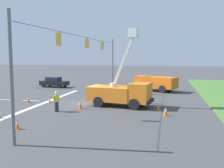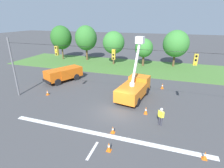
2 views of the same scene
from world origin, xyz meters
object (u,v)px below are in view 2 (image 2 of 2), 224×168
at_px(tree_far_west, 61,38).
at_px(utility_truck_bucket_lift, 134,87).
at_px(tree_west, 86,38).
at_px(traffic_cone_foreground_right, 162,86).
at_px(traffic_cone_mid_left, 109,147).
at_px(traffic_cone_lane_edge_b, 147,86).
at_px(tree_centre, 114,43).
at_px(tree_far_east, 176,44).
at_px(traffic_cone_lane_edge_a, 205,155).
at_px(tree_east, 144,48).
at_px(traffic_cone_far_left, 146,110).
at_px(traffic_cone_near_bucket, 113,130).
at_px(traffic_cone_far_right, 47,92).
at_px(utility_truck_support_near, 64,74).
at_px(road_worker, 161,116).

distance_m(tree_far_west, utility_truck_bucket_lift, 26.03).
distance_m(tree_west, traffic_cone_foreground_right, 22.04).
xyz_separation_m(traffic_cone_mid_left, traffic_cone_lane_edge_b, (1.04, 13.15, -0.07)).
xyz_separation_m(tree_west, tree_centre, (7.03, -1.85, -0.46)).
bearing_deg(tree_centre, tree_far_west, 175.20).
bearing_deg(tree_far_west, tree_far_east, 2.27).
bearing_deg(traffic_cone_lane_edge_b, traffic_cone_lane_edge_a, -64.79).
height_order(tree_centre, tree_east, tree_centre).
relative_size(traffic_cone_lane_edge_a, traffic_cone_far_left, 0.78).
relative_size(tree_centre, traffic_cone_near_bucket, 10.52).
height_order(tree_east, traffic_cone_foreground_right, tree_east).
distance_m(tree_far_east, traffic_cone_foreground_right, 13.49).
bearing_deg(traffic_cone_far_left, traffic_cone_far_right, 176.08).
bearing_deg(traffic_cone_mid_left, traffic_cone_lane_edge_a, 11.33).
xyz_separation_m(utility_truck_bucket_lift, utility_truck_support_near, (-11.58, 2.69, -0.20)).
height_order(utility_truck_support_near, traffic_cone_near_bucket, utility_truck_support_near).
bearing_deg(tree_west, tree_centre, -14.71).
relative_size(utility_truck_bucket_lift, traffic_cone_near_bucket, 11.24).
bearing_deg(tree_centre, tree_far_east, 9.83).
bearing_deg(traffic_cone_near_bucket, tree_east, 92.35).
bearing_deg(tree_west, traffic_cone_mid_left, -61.24).
height_order(tree_centre, utility_truck_support_near, tree_centre).
distance_m(traffic_cone_far_left, traffic_cone_far_right, 12.63).
relative_size(tree_centre, traffic_cone_far_right, 9.94).
height_order(traffic_cone_foreground_right, traffic_cone_near_bucket, traffic_cone_foreground_right).
bearing_deg(tree_far_east, tree_far_west, -177.73).
height_order(tree_far_west, tree_west, tree_west).
bearing_deg(tree_west, traffic_cone_foreground_right, -35.51).
bearing_deg(utility_truck_bucket_lift, tree_far_east, 74.74).
height_order(utility_truck_support_near, traffic_cone_lane_edge_a, utility_truck_support_near).
bearing_deg(traffic_cone_lane_edge_b, traffic_cone_far_right, -152.71).
height_order(utility_truck_support_near, traffic_cone_far_left, utility_truck_support_near).
bearing_deg(traffic_cone_far_left, traffic_cone_mid_left, -106.63).
xyz_separation_m(tree_west, traffic_cone_lane_edge_a, (21.06, -25.01, -4.69)).
bearing_deg(traffic_cone_far_left, traffic_cone_lane_edge_b, 96.64).
bearing_deg(traffic_cone_far_right, traffic_cone_mid_left, -33.33).
relative_size(tree_east, traffic_cone_far_right, 8.10).
relative_size(tree_centre, tree_east, 1.23).
height_order(utility_truck_bucket_lift, traffic_cone_far_left, utility_truck_bucket_lift).
bearing_deg(utility_truck_bucket_lift, tree_east, 94.64).
distance_m(tree_centre, traffic_cone_mid_left, 25.92).
height_order(utility_truck_bucket_lift, traffic_cone_far_right, utility_truck_bucket_lift).
distance_m(tree_far_west, traffic_cone_far_right, 21.36).
distance_m(tree_far_east, traffic_cone_lane_edge_b, 14.49).
bearing_deg(traffic_cone_far_left, utility_truck_bucket_lift, 119.34).
bearing_deg(traffic_cone_near_bucket, traffic_cone_far_left, 61.02).
xyz_separation_m(tree_centre, traffic_cone_far_right, (-3.33, -17.42, -4.21)).
relative_size(road_worker, traffic_cone_foreground_right, 2.26).
height_order(traffic_cone_mid_left, traffic_cone_near_bucket, traffic_cone_mid_left).
bearing_deg(tree_far_east, tree_west, -179.32).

